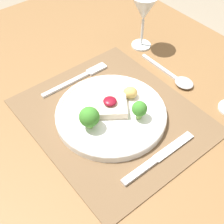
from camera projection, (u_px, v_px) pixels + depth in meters
name	position (u px, v px, depth m)	size (l,w,h in m)	color
dining_table	(113.00, 139.00, 0.85)	(1.33, 1.01, 0.75)	brown
placemat	(113.00, 116.00, 0.78)	(0.44, 0.38, 0.00)	brown
dinner_plate	(112.00, 114.00, 0.76)	(0.27, 0.27, 0.07)	white
fork	(80.00, 77.00, 0.87)	(0.02, 0.21, 0.01)	silver
knife	(154.00, 161.00, 0.68)	(0.02, 0.21, 0.01)	silver
spoon	(179.00, 79.00, 0.86)	(0.19, 0.05, 0.02)	silver
wine_glass_far	(144.00, 10.00, 0.89)	(0.08, 0.08, 0.17)	white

